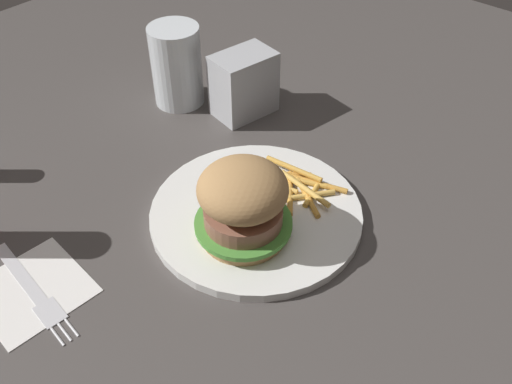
{
  "coord_description": "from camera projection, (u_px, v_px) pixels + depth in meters",
  "views": [
    {
      "loc": [
        0.3,
        -0.35,
        0.49
      ],
      "look_at": [
        -0.03,
        0.02,
        0.04
      ],
      "focal_mm": 39.44,
      "sensor_mm": 36.0,
      "label": 1
    }
  ],
  "objects": [
    {
      "name": "ground_plane",
      "position": [
        260.0,
        238.0,
        0.67
      ],
      "size": [
        1.6,
        1.6,
        0.0
      ],
      "primitive_type": "plane",
      "color": "#47423F"
    },
    {
      "name": "plate",
      "position": [
        256.0,
        214.0,
        0.69
      ],
      "size": [
        0.26,
        0.26,
        0.01
      ],
      "primitive_type": "cylinder",
      "color": "white",
      "rests_on": "ground_plane"
    },
    {
      "name": "sandwich",
      "position": [
        243.0,
        203.0,
        0.63
      ],
      "size": [
        0.11,
        0.11,
        0.1
      ],
      "color": "tan",
      "rests_on": "plate"
    },
    {
      "name": "fries_pile",
      "position": [
        300.0,
        186.0,
        0.71
      ],
      "size": [
        0.12,
        0.09,
        0.01
      ],
      "color": "gold",
      "rests_on": "plate"
    },
    {
      "name": "napkin",
      "position": [
        32.0,
        290.0,
        0.61
      ],
      "size": [
        0.12,
        0.12,
        0.0
      ],
      "primitive_type": "cube",
      "rotation": [
        0.0,
        0.0,
        -0.07
      ],
      "color": "white",
      "rests_on": "ground_plane"
    },
    {
      "name": "fork",
      "position": [
        32.0,
        289.0,
        0.61
      ],
      "size": [
        0.17,
        0.04,
        0.0
      ],
      "color": "silver",
      "rests_on": "napkin"
    },
    {
      "name": "drink_glass",
      "position": [
        177.0,
        69.0,
        0.85
      ],
      "size": [
        0.08,
        0.08,
        0.12
      ],
      "color": "silver",
      "rests_on": "ground_plane"
    },
    {
      "name": "napkin_dispenser",
      "position": [
        244.0,
        84.0,
        0.83
      ],
      "size": [
        0.07,
        0.1,
        0.1
      ],
      "primitive_type": "cube",
      "rotation": [
        0.0,
        0.0,
        4.54
      ],
      "color": "#B7BABF",
      "rests_on": "ground_plane"
    }
  ]
}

